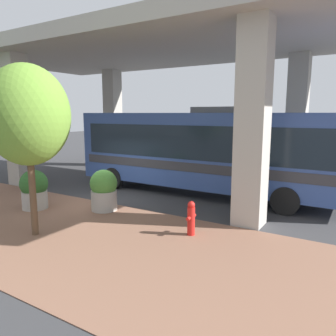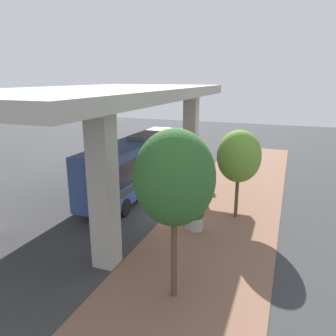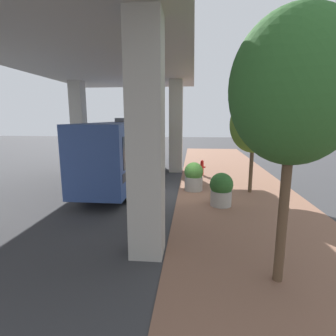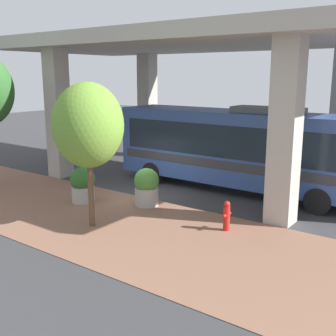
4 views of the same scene
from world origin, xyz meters
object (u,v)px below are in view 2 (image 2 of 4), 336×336
Objects in this scene: fire_hydrant at (211,183)px; street_tree_near at (239,156)px; planter_front at (195,216)px; bus at (138,162)px; street_tree_far at (175,178)px; planter_middle at (186,197)px.

fire_hydrant is 0.21× the size of street_tree_near.
street_tree_near is (-1.70, -2.28, 2.70)m from planter_front.
bus is 2.38× the size of street_tree_near.
bus is 1.94× the size of street_tree_far.
planter_middle is at bearing -0.89° from street_tree_near.
street_tree_near is at bearing 121.01° from fire_hydrant.
planter_middle is (0.56, 3.84, 0.24)m from fire_hydrant.
street_tree_far is (-0.80, 5.29, 3.60)m from planter_front.
fire_hydrant is 0.70× the size of planter_front.
planter_front is 2.61m from planter_middle.
street_tree_near is (-6.92, 2.03, 1.40)m from bus.
planter_middle is at bearing 153.74° from bus.
street_tree_near is 7.68m from street_tree_far.
planter_middle reaches higher than fire_hydrant.
fire_hydrant is 0.17× the size of street_tree_far.
bus is at bearing 22.02° from fire_hydrant.
planter_middle is (1.19, -2.32, 0.02)m from planter_front.
planter_front is 3.92m from street_tree_near.
street_tree_far reaches higher than street_tree_near.
street_tree_near is at bearing -126.75° from planter_front.
fire_hydrant is (-4.58, -1.85, -1.52)m from bus.
street_tree_near reaches higher than bus.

